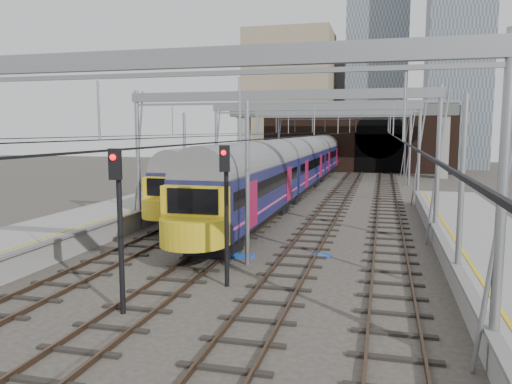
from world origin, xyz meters
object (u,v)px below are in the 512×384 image
(train_second, at_px, (280,159))
(signal_near_centre, at_px, (226,199))
(signal_near_left, at_px, (119,212))
(train_main, at_px, (311,159))

(train_second, relative_size, signal_near_centre, 12.01)
(signal_near_centre, bearing_deg, train_second, 85.72)
(signal_near_left, bearing_deg, train_main, 79.13)
(train_second, height_order, signal_near_centre, signal_near_centre)
(train_main, bearing_deg, train_second, 147.84)
(signal_near_left, distance_m, signal_near_centre, 4.18)
(signal_near_left, relative_size, signal_near_centre, 1.00)
(train_main, relative_size, signal_near_left, 13.34)
(train_second, height_order, signal_near_left, signal_near_left)
(train_second, distance_m, signal_near_left, 42.94)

